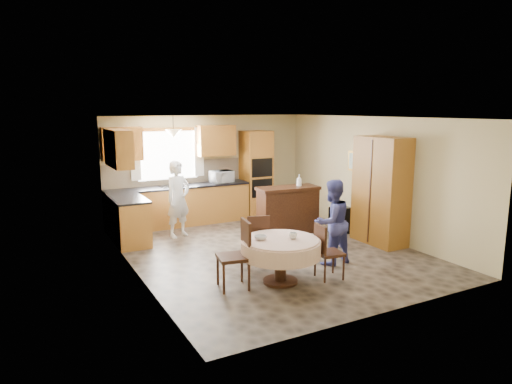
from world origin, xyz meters
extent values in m
cube|color=brown|center=(0.00, 0.00, 0.00)|extent=(5.00, 6.00, 0.01)
cube|color=white|center=(0.00, 0.00, 2.50)|extent=(5.00, 6.00, 0.01)
cube|color=tan|center=(0.00, 3.00, 1.25)|extent=(5.00, 0.02, 2.50)
cube|color=tan|center=(0.00, -3.00, 1.25)|extent=(5.00, 0.02, 2.50)
cube|color=tan|center=(-2.50, 0.00, 1.25)|extent=(0.02, 6.00, 2.50)
cube|color=tan|center=(2.50, 0.00, 1.25)|extent=(0.02, 6.00, 2.50)
cube|color=white|center=(-1.00, 2.98, 1.60)|extent=(1.40, 0.03, 1.10)
cube|color=white|center=(-1.75, 2.93, 1.65)|extent=(0.22, 0.02, 1.15)
cube|color=white|center=(-0.25, 2.93, 1.65)|extent=(0.22, 0.02, 1.15)
cube|color=orange|center=(-0.85, 2.70, 0.44)|extent=(3.30, 0.60, 0.88)
cube|color=black|center=(-0.85, 2.70, 0.90)|extent=(3.30, 0.64, 0.04)
cube|color=orange|center=(-2.20, 1.80, 0.44)|extent=(0.60, 1.20, 0.88)
cube|color=black|center=(-2.20, 1.80, 0.90)|extent=(0.64, 1.20, 0.04)
cube|color=#C9B18E|center=(-0.85, 2.99, 1.18)|extent=(3.30, 0.02, 0.55)
cube|color=#AB662A|center=(-2.05, 2.83, 1.91)|extent=(0.85, 0.33, 0.72)
cube|color=#AB662A|center=(0.15, 2.83, 1.91)|extent=(0.90, 0.33, 0.72)
cube|color=#AB662A|center=(-2.33, 1.80, 1.91)|extent=(0.33, 1.20, 0.72)
cube|color=orange|center=(1.15, 2.69, 1.06)|extent=(0.66, 0.62, 2.12)
cube|color=black|center=(1.15, 2.38, 1.25)|extent=(0.56, 0.01, 0.45)
cube|color=black|center=(1.15, 2.38, 0.75)|extent=(0.56, 0.01, 0.45)
cone|color=beige|center=(-1.00, 2.50, 2.12)|extent=(0.36, 0.36, 0.18)
cube|color=#3E2011|center=(1.00, 0.95, 0.47)|extent=(1.37, 0.66, 0.95)
cube|color=black|center=(1.98, 0.40, 0.28)|extent=(0.45, 0.35, 0.57)
cube|color=orange|center=(2.22, -0.54, 1.06)|extent=(0.56, 1.11, 2.12)
cylinder|color=#3E2011|center=(-0.63, -1.43, 0.32)|extent=(0.18, 0.18, 0.64)
cylinder|color=#3E2011|center=(-0.63, -1.43, 0.02)|extent=(0.54, 0.54, 0.04)
cylinder|color=beige|center=(-0.63, -1.43, 0.68)|extent=(1.17, 1.17, 0.05)
cylinder|color=beige|center=(-0.63, -1.43, 0.55)|extent=(1.23, 1.23, 0.25)
cube|color=#3E2011|center=(-1.36, -1.28, 0.48)|extent=(0.52, 0.52, 0.05)
cube|color=#3E2011|center=(-1.16, -1.32, 0.77)|extent=(0.12, 0.43, 0.53)
cylinder|color=#3E2011|center=(-1.56, -1.48, 0.23)|extent=(0.04, 0.04, 0.46)
cylinder|color=#3E2011|center=(-1.17, -1.48, 0.23)|extent=(0.04, 0.04, 0.46)
cylinder|color=#3E2011|center=(-1.56, -1.09, 0.23)|extent=(0.04, 0.04, 0.46)
cylinder|color=#3E2011|center=(-1.17, -1.09, 0.23)|extent=(0.04, 0.04, 0.46)
cube|color=#3E2011|center=(-0.59, -0.58, 0.43)|extent=(0.50, 0.50, 0.05)
cube|color=#3E2011|center=(-0.65, -0.76, 0.68)|extent=(0.37, 0.15, 0.47)
cylinder|color=#3E2011|center=(-0.76, -0.75, 0.20)|extent=(0.03, 0.03, 0.41)
cylinder|color=#3E2011|center=(-0.42, -0.75, 0.20)|extent=(0.03, 0.03, 0.41)
cylinder|color=#3E2011|center=(-0.76, -0.41, 0.20)|extent=(0.03, 0.03, 0.41)
cylinder|color=#3E2011|center=(-0.42, -0.41, 0.20)|extent=(0.03, 0.03, 0.41)
cube|color=#3E2011|center=(0.16, -1.64, 0.41)|extent=(0.43, 0.43, 0.05)
cube|color=#3E2011|center=(-0.01, -1.61, 0.66)|extent=(0.09, 0.37, 0.46)
cylinder|color=#3E2011|center=(-0.01, -1.80, 0.20)|extent=(0.03, 0.03, 0.39)
cylinder|color=#3E2011|center=(0.32, -1.80, 0.20)|extent=(0.03, 0.03, 0.39)
cylinder|color=#3E2011|center=(-0.01, -1.47, 0.20)|extent=(0.03, 0.03, 0.39)
cylinder|color=#3E2011|center=(0.32, -1.47, 0.20)|extent=(0.03, 0.03, 0.39)
cube|color=gold|center=(2.47, 0.50, 1.52)|extent=(0.05, 0.53, 0.44)
cube|color=silver|center=(2.44, 0.50, 1.52)|extent=(0.01, 0.44, 0.35)
imported|color=silver|center=(0.20, 2.65, 1.06)|extent=(0.55, 0.41, 0.28)
imported|color=silver|center=(-1.17, 1.79, 0.80)|extent=(0.69, 0.57, 1.60)
imported|color=#3C3E83|center=(0.61, -1.09, 0.74)|extent=(0.77, 0.63, 1.48)
imported|color=#B2B2B2|center=(0.59, 0.95, 0.98)|extent=(0.28, 0.28, 0.06)
imported|color=silver|center=(1.28, 0.95, 1.10)|extent=(0.16, 0.16, 0.31)
imported|color=#B2B2B2|center=(-0.45, -1.51, 0.75)|extent=(0.16, 0.16, 0.10)
imported|color=#B2B2B2|center=(-0.91, -1.31, 0.73)|extent=(0.21, 0.21, 0.06)
camera|label=1|loc=(-4.12, -7.18, 2.68)|focal=32.00mm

